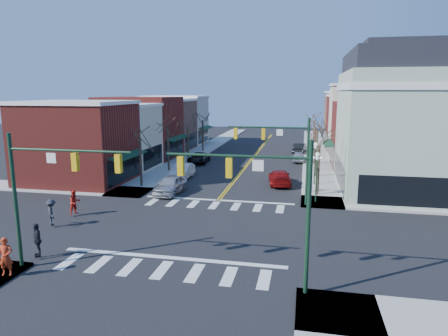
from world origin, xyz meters
The scene contains 36 objects.
ground centered at (0.00, 0.00, 0.00)m, with size 160.00×160.00×0.00m, color black.
sidewalk_left centered at (-8.75, 20.00, 0.07)m, with size 3.50×70.00×0.15m, color #9E9B93.
sidewalk_right centered at (8.75, 20.00, 0.07)m, with size 3.50×70.00×0.15m, color #9E9B93.
bldg_left_brick_a centered at (-15.50, 11.75, 4.00)m, with size 10.00×8.50×8.00m, color maroon.
bldg_left_stucco_a centered at (-15.50, 19.50, 3.75)m, with size 10.00×7.00×7.50m, color beige.
bldg_left_brick_b centered at (-15.50, 27.50, 4.25)m, with size 10.00×9.00×8.50m, color maroon.
bldg_left_tan centered at (-15.50, 35.75, 3.90)m, with size 10.00×7.50×7.80m, color #88614B.
bldg_left_stucco_b centered at (-15.50, 43.50, 4.10)m, with size 10.00×8.00×8.20m, color beige.
bldg_right_brick_a centered at (15.50, 25.75, 4.00)m, with size 10.00×8.50×8.00m, color maroon.
bldg_right_stucco centered at (15.50, 33.50, 5.00)m, with size 10.00×7.00×10.00m, color beige.
bldg_right_brick_b centered at (15.50, 41.00, 4.25)m, with size 10.00×8.00×8.50m, color maroon.
bldg_right_tan centered at (15.50, 49.00, 4.50)m, with size 10.00×8.00×9.00m, color #88614B.
victorian_corner centered at (16.50, 14.50, 6.66)m, with size 12.25×14.25×13.30m.
traffic_mast_near_left centered at (-5.55, -7.40, 4.71)m, with size 6.60×0.28×7.20m.
traffic_mast_near_right centered at (5.55, -7.40, 4.71)m, with size 6.60×0.28×7.20m.
traffic_mast_far_right centered at (5.55, 7.40, 4.71)m, with size 6.60×0.28×7.20m.
lamppost_corner centered at (8.20, 8.50, 2.96)m, with size 0.36×0.36×4.33m.
lamppost_midblock centered at (8.20, 15.00, 2.96)m, with size 0.36×0.36×4.33m.
tree_left_a centered at (-8.40, 11.00, 2.38)m, with size 0.24×0.24×4.76m, color #382B21.
tree_left_b centered at (-8.40, 19.00, 2.52)m, with size 0.24×0.24×5.04m, color #382B21.
tree_left_c centered at (-8.40, 27.00, 2.27)m, with size 0.24×0.24×4.55m, color #382B21.
tree_left_d centered at (-8.40, 35.00, 2.45)m, with size 0.24×0.24×4.90m, color #382B21.
tree_right_a centered at (8.40, 11.00, 2.31)m, with size 0.24×0.24×4.62m, color #382B21.
tree_right_b centered at (8.40, 19.00, 2.59)m, with size 0.24×0.24×5.18m, color #382B21.
tree_right_c centered at (8.40, 27.00, 2.42)m, with size 0.24×0.24×4.83m, color #382B21.
tree_right_d centered at (8.40, 35.00, 2.48)m, with size 0.24×0.24×4.97m, color #382B21.
car_left_near centered at (-4.80, 9.17, 0.84)m, with size 1.97×4.91×1.67m, color #ACABB0.
car_left_mid centered at (-5.68, 15.55, 0.80)m, with size 1.68×4.83×1.59m, color silver.
car_left_far centered at (-6.40, 25.02, 0.68)m, with size 2.27×4.91×1.37m, color black.
car_right_near centered at (4.80, 14.81, 0.74)m, with size 2.08×5.12×1.48m, color maroon.
car_right_mid centered at (6.40, 28.60, 0.71)m, with size 1.67×4.16×1.42m, color #AAAAAE.
car_right_far centered at (6.40, 36.44, 0.78)m, with size 1.66×4.75×1.57m, color black.
pedestrian_red_a centered at (-7.30, -8.58, 1.13)m, with size 0.71×0.47×1.96m, color #B22F13.
pedestrian_red_b centered at (-9.60, 1.31, 1.07)m, with size 0.89×0.70×1.84m, color red.
pedestrian_dark_a centered at (-7.30, -6.16, 1.10)m, with size 1.11×0.46×1.90m, color black.
pedestrian_dark_b centered at (-9.75, -1.29, 1.07)m, with size 1.18×0.68×1.83m, color #21232A.
Camera 1 is at (7.11, -24.72, 9.22)m, focal length 32.00 mm.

